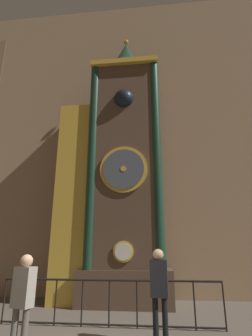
{
  "coord_description": "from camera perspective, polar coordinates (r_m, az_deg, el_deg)",
  "views": [
    {
      "loc": [
        1.28,
        -4.29,
        1.73
      ],
      "look_at": [
        0.25,
        4.91,
        4.59
      ],
      "focal_mm": 28.0,
      "sensor_mm": 36.0,
      "label": 1
    }
  ],
  "objects": [
    {
      "name": "cathedral_back_wall",
      "position": [
        11.67,
        -0.95,
        8.18
      ],
      "size": [
        24.0,
        0.32,
        13.47
      ],
      "color": "#997A5B",
      "rests_on": "ground_plane"
    },
    {
      "name": "clock_tower",
      "position": [
        9.65,
        -2.41,
        -1.25
      ],
      "size": [
        3.97,
        1.81,
        10.43
      ],
      "color": "brown",
      "rests_on": "ground_plane"
    },
    {
      "name": "railing_fence",
      "position": [
        6.92,
        -3.67,
        -26.77
      ],
      "size": [
        5.28,
        0.05,
        1.03
      ],
      "color": "black",
      "rests_on": "ground_plane"
    },
    {
      "name": "visitor_near",
      "position": [
        5.27,
        -21.49,
        -24.21
      ],
      "size": [
        0.39,
        0.31,
        1.64
      ],
      "rotation": [
        0.0,
        0.0,
        -0.29
      ],
      "color": "#58554F",
      "rests_on": "ground_plane"
    },
    {
      "name": "visitor_far",
      "position": [
        5.7,
        7.23,
        -23.94
      ],
      "size": [
        0.36,
        0.25,
        1.73
      ],
      "rotation": [
        0.0,
        0.0,
        -0.08
      ],
      "color": "black",
      "rests_on": "ground_plane"
    }
  ]
}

